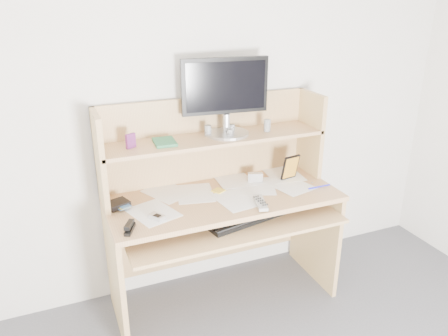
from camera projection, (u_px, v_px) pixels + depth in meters
name	position (u px, v px, depth m)	size (l,w,h in m)	color
back_wall	(204.00, 104.00, 2.73)	(3.60, 0.04, 2.50)	silver
desk	(219.00, 199.00, 2.73)	(1.40, 0.70, 1.30)	tan
paper_clutter	(224.00, 195.00, 2.64)	(1.32, 0.54, 0.01)	white
keyboard	(245.00, 217.00, 2.57)	(0.52, 0.27, 0.03)	black
tv_remote	(260.00, 203.00, 2.52)	(0.05, 0.19, 0.02)	#AFAFA9
flip_phone	(157.00, 216.00, 2.37)	(0.05, 0.09, 0.02)	#BABABC
stapler	(130.00, 227.00, 2.24)	(0.03, 0.12, 0.04)	black
wallet	(118.00, 204.00, 2.49)	(0.12, 0.10, 0.03)	black
sticky_note_pad	(218.00, 191.00, 2.70)	(0.07, 0.07, 0.01)	gold
digital_camera	(255.00, 177.00, 2.83)	(0.09, 0.04, 0.06)	#AEADB0
game_case	(290.00, 167.00, 2.84)	(0.12, 0.01, 0.17)	black
blue_pen	(319.00, 187.00, 2.75)	(0.01, 0.01, 0.16)	#1A1AC3
card_box	(131.00, 141.00, 2.45)	(0.06, 0.02, 0.08)	maroon
shelf_book	(165.00, 142.00, 2.53)	(0.12, 0.17, 0.02)	#317C3F
chip_stack_a	(232.00, 129.00, 2.71)	(0.04, 0.04, 0.06)	black
chip_stack_b	(208.00, 131.00, 2.66)	(0.04, 0.04, 0.07)	silver
chip_stack_c	(230.00, 133.00, 2.65)	(0.04, 0.04, 0.05)	black
chip_stack_d	(267.00, 125.00, 2.74)	(0.04, 0.04, 0.08)	white
monitor	(225.00, 94.00, 2.62)	(0.54, 0.27, 0.46)	#BBBCC0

